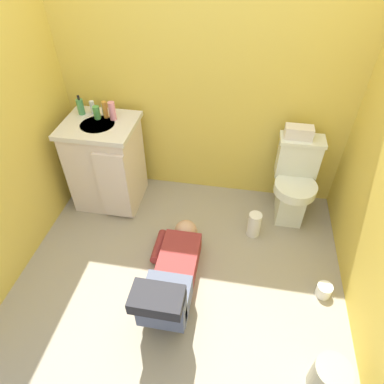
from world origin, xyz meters
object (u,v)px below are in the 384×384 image
trash_can (329,378)px  bottle_green (97,113)px  soap_dispenser (80,107)px  bottle_amber (105,110)px  bottle_pink (112,111)px  paper_towel_roll (254,225)px  toilet (294,182)px  toilet_paper_roll (324,290)px  tissue_box (299,132)px  vanity_cabinet (107,163)px  bottle_clear (92,107)px  person_plumber (172,276)px  faucet (103,109)px

trash_can → bottle_green: bearing=141.9°
soap_dispenser → trash_can: 2.63m
bottle_amber → bottle_pink: 0.07m
bottle_amber → paper_towel_roll: bearing=-14.4°
toilet → toilet_paper_roll: bearing=-74.4°
tissue_box → bottle_green: size_ratio=2.04×
vanity_cabinet → bottle_clear: size_ratio=7.66×
bottle_green → vanity_cabinet: bearing=-65.9°
vanity_cabinet → toilet_paper_roll: 2.05m
paper_towel_roll → toilet_paper_roll: 0.74m
paper_towel_roll → bottle_amber: bearing=165.6°
vanity_cabinet → bottle_pink: (0.10, 0.08, 0.48)m
toilet → person_plumber: toilet is taller
bottle_clear → trash_can: (1.92, -1.54, -0.75)m
bottle_pink → bottle_amber: bearing=163.4°
toilet → tissue_box: (-0.04, 0.09, 0.43)m
person_plumber → toilet: bearing=48.7°
faucet → toilet_paper_roll: size_ratio=0.91×
toilet → person_plumber: bearing=-131.3°
bottle_pink → toilet_paper_roll: bearing=-24.9°
bottle_green → bottle_pink: (0.13, 0.01, 0.02)m
person_plumber → paper_towel_roll: person_plumber is taller
paper_towel_roll → vanity_cabinet: bearing=170.1°
person_plumber → bottle_amber: bottle_amber is taller
trash_can → soap_dispenser: bearing=143.2°
toilet → bottle_clear: size_ratio=7.00×
person_plumber → toilet_paper_roll: bearing=8.1°
bottle_amber → paper_towel_roll: (1.32, -0.34, -0.77)m
tissue_box → soap_dispenser: soap_dispenser is taller
trash_can → vanity_cabinet: bearing=142.8°
person_plumber → tissue_box: size_ratio=4.84×
faucet → bottle_clear: (-0.10, 0.01, 0.00)m
vanity_cabinet → bottle_green: size_ratio=7.59×
bottle_pink → toilet_paper_roll: bottle_pink is taller
vanity_cabinet → soap_dispenser: (-0.19, 0.13, 0.47)m
bottle_clear → bottle_pink: bottle_pink is taller
vanity_cabinet → toilet_paper_roll: bearing=-21.5°
vanity_cabinet → faucet: (-0.00, 0.15, 0.45)m
toilet_paper_roll → bottle_green: bearing=156.9°
bottle_amber → vanity_cabinet: bearing=-106.2°
bottle_green → trash_can: (1.85, -1.46, -0.75)m
trash_can → toilet: bearing=96.7°
vanity_cabinet → trash_can: (1.82, -1.38, -0.30)m
vanity_cabinet → faucet: faucet is taller
tissue_box → trash_can: 1.71m
soap_dispenser → bottle_green: size_ratio=1.54×
tissue_box → person_plumber: bearing=-127.4°
paper_towel_roll → tissue_box: bearing=58.1°
vanity_cabinet → soap_dispenser: 0.52m
bottle_clear → toilet_paper_roll: bearing=-24.4°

